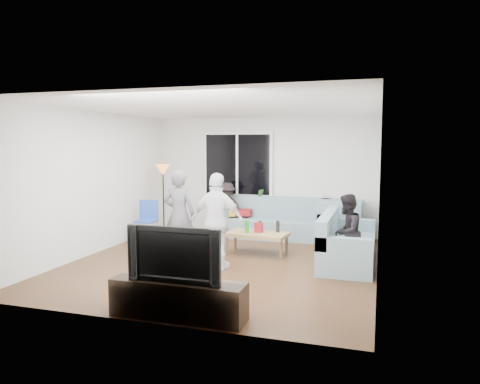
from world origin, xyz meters
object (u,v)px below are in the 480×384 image
(spectator_right, at_px, (347,232))
(television, at_px, (178,253))
(coffee_table, at_px, (257,243))
(floor_lamp, at_px, (163,200))
(tv_console, at_px, (178,299))
(sofa_back_section, at_px, (274,218))
(player_right, at_px, (217,221))
(sofa_right_section, at_px, (348,239))
(player_left, at_px, (179,215))
(side_chair, at_px, (146,222))
(spectator_back, at_px, (228,209))

(spectator_right, xyz_separation_m, television, (-1.71, -2.64, 0.15))
(coffee_table, distance_m, spectator_right, 1.79)
(floor_lamp, xyz_separation_m, television, (2.36, -4.33, -0.02))
(tv_console, bearing_deg, coffee_table, 88.65)
(sofa_back_section, relative_size, coffee_table, 2.09)
(spectator_right, relative_size, television, 1.09)
(coffee_table, xyz_separation_m, player_right, (-0.35, -1.14, 0.58))
(sofa_right_section, relative_size, player_right, 1.29)
(sofa_back_section, xyz_separation_m, television, (-0.04, -4.77, 0.34))
(sofa_back_section, height_order, spectator_right, spectator_right)
(sofa_back_section, height_order, sofa_right_section, same)
(sofa_back_section, height_order, player_left, player_left)
(television, bearing_deg, coffee_table, 88.65)
(player_right, bearing_deg, sofa_back_section, -92.26)
(sofa_right_section, bearing_deg, television, 150.76)
(floor_lamp, height_order, player_left, player_left)
(side_chair, bearing_deg, coffee_table, -13.85)
(tv_console, distance_m, television, 0.54)
(sofa_right_section, distance_m, player_left, 2.91)
(sofa_back_section, distance_m, player_left, 2.59)
(coffee_table, bearing_deg, floor_lamp, 155.73)
(sofa_back_section, distance_m, side_chair, 2.70)
(spectator_back, height_order, tv_console, spectator_back)
(side_chair, relative_size, spectator_back, 0.74)
(coffee_table, xyz_separation_m, television, (-0.08, -3.23, 0.56))
(side_chair, distance_m, spectator_right, 4.17)
(player_right, height_order, spectator_back, player_right)
(side_chair, distance_m, player_right, 2.55)
(floor_lamp, height_order, spectator_right, floor_lamp)
(player_right, xyz_separation_m, spectator_back, (-0.75, 2.71, -0.20))
(sofa_right_section, relative_size, spectator_back, 1.72)
(sofa_right_section, relative_size, coffee_table, 1.82)
(floor_lamp, relative_size, spectator_right, 1.27)
(sofa_right_section, xyz_separation_m, tv_console, (-1.71, -3.05, -0.20))
(sofa_back_section, height_order, coffee_table, sofa_back_section)
(sofa_back_section, distance_m, coffee_table, 1.55)
(coffee_table, bearing_deg, spectator_right, -20.04)
(floor_lamp, bearing_deg, player_right, -47.04)
(television, bearing_deg, side_chair, 123.83)
(player_right, relative_size, television, 1.38)
(side_chair, xyz_separation_m, television, (2.36, -3.52, 0.33))
(sofa_back_section, distance_m, sofa_right_section, 2.40)
(spectator_right, distance_m, television, 3.15)
(tv_console, bearing_deg, sofa_back_section, 89.55)
(tv_console, bearing_deg, player_left, 114.39)
(sofa_right_section, distance_m, spectator_right, 0.46)
(side_chair, distance_m, player_left, 1.65)
(player_left, height_order, player_right, player_left)
(sofa_back_section, bearing_deg, player_left, -117.01)
(side_chair, bearing_deg, player_left, -47.10)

